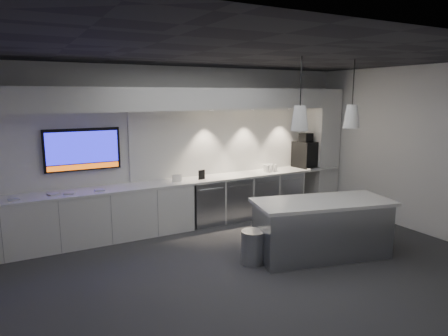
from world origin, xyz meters
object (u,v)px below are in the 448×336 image
wall_tv (83,150)px  coffee_machine (305,153)px  bin (253,247)px  island (322,228)px

wall_tv → coffee_machine: (4.64, -0.25, -0.35)m
bin → coffee_machine: (2.66, 2.07, 0.96)m
bin → coffee_machine: size_ratio=0.67×
wall_tv → bin: 3.32m
bin → wall_tv: bearing=130.4°
island → wall_tv: bearing=153.3°
island → coffee_machine: (1.58, 2.34, 0.76)m
wall_tv → bin: wall_tv is taller
island → bin: 1.13m
wall_tv → bin: bearing=-49.6°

